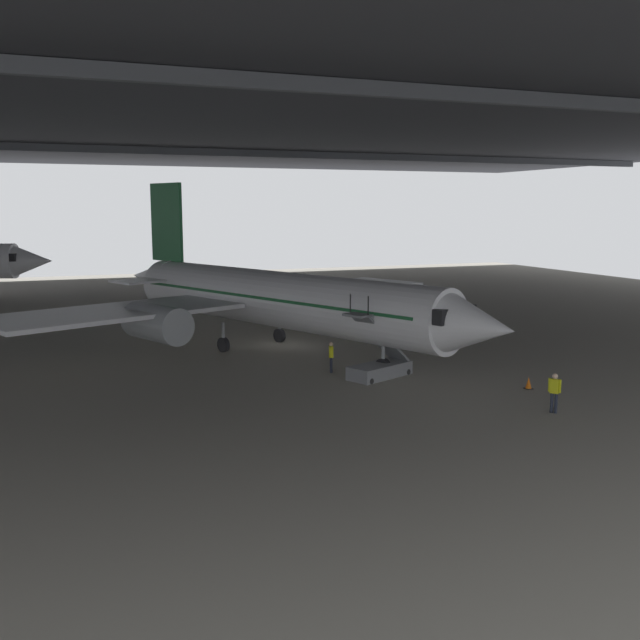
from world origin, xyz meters
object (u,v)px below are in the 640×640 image
at_px(airplane_main, 271,298).
at_px(boarding_stairs, 379,364).
at_px(crew_worker_by_stairs, 331,355).
at_px(traffic_cone_orange, 529,383).
at_px(crew_worker_near_nose, 554,390).

height_order(airplane_main, boarding_stairs, airplane_main).
height_order(airplane_main, crew_worker_by_stairs, airplane_main).
distance_m(airplane_main, crew_worker_by_stairs, 7.21).
bearing_deg(crew_worker_by_stairs, airplane_main, 100.74).
xyz_separation_m(airplane_main, crew_worker_by_stairs, (1.27, -6.71, -2.32)).
bearing_deg(boarding_stairs, airplane_main, 110.36).
relative_size(airplane_main, boarding_stairs, 7.03).
xyz_separation_m(airplane_main, boarding_stairs, (3.19, -8.61, -2.55)).
bearing_deg(crew_worker_by_stairs, traffic_cone_orange, -41.31).
relative_size(airplane_main, traffic_cone_orange, 52.15).
bearing_deg(crew_worker_by_stairs, crew_worker_near_nose, -59.94).
relative_size(boarding_stairs, crew_worker_by_stairs, 2.68).
height_order(crew_worker_near_nose, crew_worker_by_stairs, crew_worker_near_nose).
distance_m(crew_worker_near_nose, traffic_cone_orange, 4.16).
bearing_deg(crew_worker_near_nose, crew_worker_by_stairs, 120.06).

